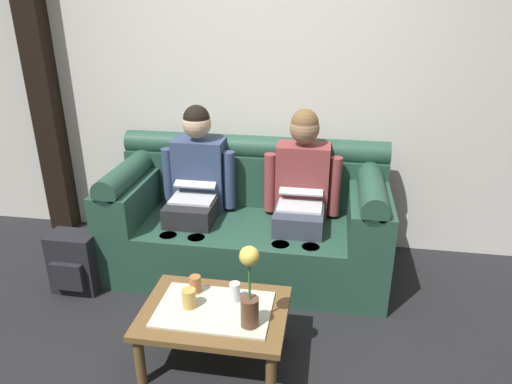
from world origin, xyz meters
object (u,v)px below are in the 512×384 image
object	(u,v)px
person_right	(301,190)
flower_vase	(250,290)
cup_near_left	(195,284)
cup_near_right	(235,292)
person_left	(196,183)
backpack_left	(75,263)
couch	(248,221)
coffee_table	(214,316)
cup_far_center	(189,298)

from	to	relation	value
person_right	flower_vase	bearing A→B (deg)	-98.44
cup_near_left	cup_near_right	world-z (taller)	cup_near_right
person_left	flower_vase	world-z (taller)	person_left
person_right	backpack_left	distance (m)	1.67
couch	coffee_table	bearing A→B (deg)	-90.00
person_left	coffee_table	size ratio (longest dim) A/B	1.52
cup_near_right	person_left	bearing A→B (deg)	117.14
cup_near_right	couch	bearing A→B (deg)	95.92
cup_far_center	flower_vase	bearing A→B (deg)	-15.27
coffee_table	backpack_left	xyz separation A→B (m)	(-1.14, 0.53, -0.09)
person_right	cup_far_center	distance (m)	1.20
person_right	backpack_left	size ratio (longest dim) A/B	2.82
cup_near_right	flower_vase	bearing A→B (deg)	-58.67
couch	flower_vase	world-z (taller)	couch
couch	flower_vase	bearing A→B (deg)	-79.25
person_right	couch	bearing A→B (deg)	179.64
person_right	backpack_left	bearing A→B (deg)	-161.27
flower_vase	cup_near_right	size ratio (longest dim) A/B	4.13
person_left	person_right	bearing A→B (deg)	0.00
person_left	backpack_left	world-z (taller)	person_left
backpack_left	cup_far_center	bearing A→B (deg)	-28.07
cup_far_center	cup_near_right	bearing A→B (deg)	22.84
cup_near_right	cup_far_center	size ratio (longest dim) A/B	1.03
coffee_table	flower_vase	xyz separation A→B (m)	(0.22, -0.11, 0.27)
flower_vase	backpack_left	size ratio (longest dim) A/B	1.07
couch	person_right	distance (m)	0.48
couch	cup_far_center	xyz separation A→B (m)	(-0.14, -1.05, 0.04)
cup_near_right	cup_far_center	xyz separation A→B (m)	(-0.24, -0.10, -0.00)
cup_near_right	coffee_table	bearing A→B (deg)	-137.36
couch	person_left	world-z (taller)	person_left
cup_near_left	backpack_left	size ratio (longest dim) A/B	0.24
cup_near_left	cup_near_right	size ratio (longest dim) A/B	0.91
person_right	cup_near_left	world-z (taller)	person_right
cup_near_right	backpack_left	world-z (taller)	cup_near_right
coffee_table	person_left	bearing A→B (deg)	110.45
coffee_table	flower_vase	distance (m)	0.37
person_right	cup_near_right	world-z (taller)	person_right
cup_near_left	cup_far_center	distance (m)	0.14
person_right	backpack_left	xyz separation A→B (m)	(-1.53, -0.52, -0.44)
person_left	person_right	size ratio (longest dim) A/B	1.00
flower_vase	cup_far_center	size ratio (longest dim) A/B	4.25
couch	cup_near_right	xyz separation A→B (m)	(0.10, -0.96, 0.04)
flower_vase	backpack_left	xyz separation A→B (m)	(-1.36, 0.63, -0.36)
cup_far_center	backpack_left	bearing A→B (deg)	151.93
flower_vase	coffee_table	bearing A→B (deg)	154.24
cup_near_left	cup_near_right	bearing A→B (deg)	-10.01
person_left	coffee_table	bearing A→B (deg)	-69.55
flower_vase	cup_near_left	size ratio (longest dim) A/B	4.53
person_left	cup_far_center	xyz separation A→B (m)	(0.25, -1.05, -0.25)
person_left	coffee_table	world-z (taller)	person_left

